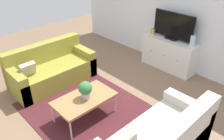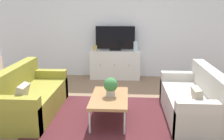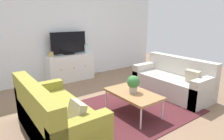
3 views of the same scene
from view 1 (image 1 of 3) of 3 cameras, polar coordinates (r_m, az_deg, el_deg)
The scene contains 10 objects.
ground_plane at distance 4.25m, azimuth -3.47°, elevation -9.88°, with size 10.00×10.00×0.00m, color #84664C.
wall_back at distance 5.44m, azimuth 17.54°, elevation 13.99°, with size 6.40×0.12×2.70m, color white.
area_rug at distance 4.18m, azimuth -5.06°, elevation -10.71°, with size 2.50×1.90×0.01m, color #4C1E23.
couch_left_side at distance 5.05m, azimuth -15.12°, elevation 0.00°, with size 0.81×1.76×0.84m.
coffee_table at distance 3.87m, azimuth -6.94°, elevation -7.31°, with size 0.60×1.03×0.42m.
potted_plant at distance 3.75m, azimuth -6.73°, elevation -4.85°, with size 0.23×0.23×0.31m.
tv_console at distance 5.57m, azimuth 14.17°, elevation 3.96°, with size 1.28×0.47×0.74m.
flat_screen_tv at distance 5.33m, azimuth 15.19°, elevation 10.58°, with size 1.00×0.16×0.62m.
glass_vase at distance 5.15m, azimuth 19.66°, elevation 6.92°, with size 0.11×0.11×0.24m, color silver.
mantel_clock at distance 5.67m, azimuth 10.31°, elevation 9.63°, with size 0.11×0.07×0.13m, color tan.
Camera 1 is at (2.54, -2.07, 2.71)m, focal length 36.31 mm.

